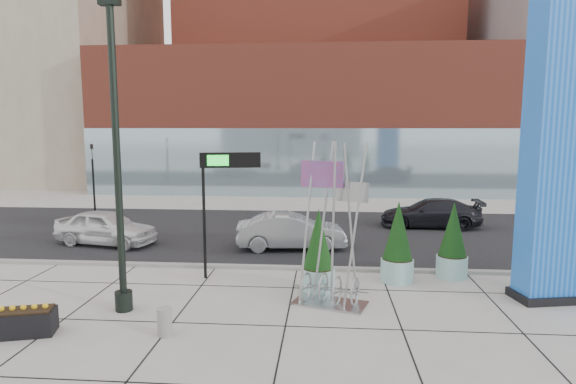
# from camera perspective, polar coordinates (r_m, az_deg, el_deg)

# --- Properties ---
(ground) EXTENTS (160.00, 160.00, 0.00)m
(ground) POSITION_cam_1_polar(r_m,az_deg,el_deg) (14.01, -4.16, -13.84)
(ground) COLOR #9E9991
(ground) RESTS_ON ground
(street_asphalt) EXTENTS (80.00, 12.00, 0.02)m
(street_asphalt) POSITION_cam_1_polar(r_m,az_deg,el_deg) (23.53, -0.50, -4.83)
(street_asphalt) COLOR black
(street_asphalt) RESTS_ON ground
(curb_edge) EXTENTS (80.00, 0.30, 0.12)m
(curb_edge) POSITION_cam_1_polar(r_m,az_deg,el_deg) (17.74, -2.20, -8.91)
(curb_edge) COLOR gray
(curb_edge) RESTS_ON ground
(tower_podium) EXTENTS (34.00, 10.00, 11.00)m
(tower_podium) POSITION_cam_1_polar(r_m,az_deg,el_deg) (39.88, 3.08, 8.30)
(tower_podium) COLOR #9F402E
(tower_podium) RESTS_ON ground
(tower_glass_front) EXTENTS (34.00, 0.60, 5.00)m
(tower_glass_front) POSITION_cam_1_polar(r_m,az_deg,el_deg) (35.19, 2.85, 3.48)
(tower_glass_front) COLOR #8CA5B2
(tower_glass_front) RESTS_ON ground
(building_beige_left) EXTENTS (18.00, 20.00, 34.00)m
(building_beige_left) POSITION_cam_1_polar(r_m,az_deg,el_deg) (55.86, -27.37, 19.22)
(building_beige_left) COLOR gray
(building_beige_left) RESTS_ON ground
(blue_pylon) EXTENTS (2.82, 1.67, 8.80)m
(blue_pylon) POSITION_cam_1_polar(r_m,az_deg,el_deg) (16.13, 30.25, 3.50)
(blue_pylon) COLOR blue
(blue_pylon) RESTS_ON ground
(lamp_post) EXTENTS (0.55, 0.49, 8.84)m
(lamp_post) POSITION_cam_1_polar(r_m,az_deg,el_deg) (13.91, -19.48, 0.98)
(lamp_post) COLOR black
(lamp_post) RESTS_ON ground
(public_art_sculpture) EXTENTS (2.32, 1.65, 4.77)m
(public_art_sculpture) POSITION_cam_1_polar(r_m,az_deg,el_deg) (14.10, 5.13, -8.34)
(public_art_sculpture) COLOR #A6A8AB
(public_art_sculpture) RESTS_ON ground
(concrete_bollard) EXTENTS (0.36, 0.36, 0.71)m
(concrete_bollard) POSITION_cam_1_polar(r_m,az_deg,el_deg) (12.71, -14.42, -14.68)
(concrete_bollard) COLOR gray
(concrete_bollard) RESTS_ON ground
(overhead_street_sign) EXTENTS (2.02, 0.54, 4.29)m
(overhead_street_sign) POSITION_cam_1_polar(r_m,az_deg,el_deg) (16.09, -7.52, 2.47)
(overhead_street_sign) COLOR black
(overhead_street_sign) RESTS_ON ground
(round_planter_east) EXTENTS (1.05, 1.05, 2.63)m
(round_planter_east) POSITION_cam_1_polar(r_m,az_deg,el_deg) (17.49, 18.95, -5.57)
(round_planter_east) COLOR #9CD2CC
(round_planter_east) RESTS_ON ground
(round_planter_mid) EXTENTS (1.09, 1.09, 2.73)m
(round_planter_mid) POSITION_cam_1_polar(r_m,az_deg,el_deg) (16.47, 12.88, -5.99)
(round_planter_mid) COLOR #9CD2CC
(round_planter_mid) RESTS_ON ground
(round_planter_west) EXTENTS (1.05, 1.05, 2.63)m
(round_planter_west) POSITION_cam_1_polar(r_m,az_deg,el_deg) (15.19, 3.61, -7.15)
(round_planter_west) COLOR #9CD2CC
(round_planter_west) RESTS_ON ground
(box_planter_north) EXTENTS (1.55, 1.05, 0.78)m
(box_planter_north) POSITION_cam_1_polar(r_m,az_deg,el_deg) (14.03, -28.77, -13.24)
(box_planter_north) COLOR black
(box_planter_north) RESTS_ON ground
(car_white_west) EXTENTS (4.75, 2.68, 1.52)m
(car_white_west) POSITION_cam_1_polar(r_m,az_deg,el_deg) (22.52, -20.77, -3.97)
(car_white_west) COLOR white
(car_white_west) RESTS_ON ground
(car_silver_mid) EXTENTS (4.71, 2.09, 1.50)m
(car_silver_mid) POSITION_cam_1_polar(r_m,az_deg,el_deg) (20.34, 0.39, -4.71)
(car_silver_mid) COLOR #989A9F
(car_silver_mid) RESTS_ON ground
(car_dark_east) EXTENTS (5.11, 2.27, 1.46)m
(car_dark_east) POSITION_cam_1_polar(r_m,az_deg,el_deg) (25.74, 16.55, -2.43)
(car_dark_east) COLOR black
(car_dark_east) RESTS_ON ground
(traffic_signal) EXTENTS (0.15, 0.18, 4.10)m
(traffic_signal) POSITION_cam_1_polar(r_m,az_deg,el_deg) (31.32, -22.10, 2.00)
(traffic_signal) COLOR black
(traffic_signal) RESTS_ON ground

